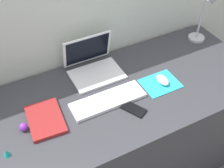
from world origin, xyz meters
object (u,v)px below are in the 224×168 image
(laptop, at_px, (92,63))
(cell_phone, at_px, (134,109))
(notebook_pad, at_px, (45,119))
(toy_figurine_teal, at_px, (6,153))
(keyboard, at_px, (108,100))
(toy_figurine_purple, at_px, (23,127))
(desk_lamp, at_px, (203,20))
(mouse, at_px, (163,80))

(laptop, bearing_deg, cell_phone, -81.51)
(notebook_pad, bearing_deg, toy_figurine_teal, -147.55)
(keyboard, xyz_separation_m, toy_figurine_purple, (-0.45, 0.02, 0.01))
(desk_lamp, relative_size, toy_figurine_purple, 7.48)
(keyboard, distance_m, toy_figurine_purple, 0.45)
(cell_phone, xyz_separation_m, toy_figurine_purple, (-0.55, 0.13, 0.02))
(desk_lamp, bearing_deg, keyboard, -164.56)
(cell_phone, distance_m, desk_lamp, 0.80)
(laptop, xyz_separation_m, notebook_pad, (-0.38, -0.25, -0.04))
(keyboard, bearing_deg, cell_phone, -50.72)
(notebook_pad, distance_m, toy_figurine_purple, 0.11)
(cell_phone, bearing_deg, notebook_pad, 133.57)
(keyboard, distance_m, cell_phone, 0.15)
(laptop, height_order, desk_lamp, desk_lamp)
(keyboard, xyz_separation_m, desk_lamp, (0.80, 0.22, 0.15))
(cell_phone, xyz_separation_m, notebook_pad, (-0.43, 0.14, 0.01))
(laptop, relative_size, keyboard, 0.73)
(cell_phone, distance_m, toy_figurine_teal, 0.65)
(mouse, xyz_separation_m, toy_figurine_teal, (-0.90, -0.08, -0.00))
(toy_figurine_purple, bearing_deg, toy_figurine_teal, -134.78)
(laptop, distance_m, toy_figurine_teal, 0.70)
(keyboard, bearing_deg, notebook_pad, 175.39)
(mouse, height_order, toy_figurine_teal, same)
(laptop, distance_m, toy_figurine_purple, 0.55)
(laptop, height_order, keyboard, laptop)
(cell_phone, relative_size, toy_figurine_teal, 3.44)
(keyboard, distance_m, mouse, 0.35)
(laptop, relative_size, toy_figurine_purple, 6.67)
(notebook_pad, bearing_deg, laptop, 37.60)
(notebook_pad, bearing_deg, mouse, 1.31)
(laptop, bearing_deg, toy_figurine_purple, -152.54)
(mouse, relative_size, notebook_pad, 0.40)
(keyboard, bearing_deg, toy_figurine_teal, -170.94)
(toy_figurine_purple, bearing_deg, desk_lamp, 9.17)
(laptop, xyz_separation_m, desk_lamp, (0.77, -0.05, 0.11))
(notebook_pad, bearing_deg, toy_figurine_purple, -171.15)
(keyboard, xyz_separation_m, cell_phone, (0.09, -0.11, -0.01))
(notebook_pad, bearing_deg, desk_lamp, 14.12)
(cell_phone, bearing_deg, keyboard, 100.96)
(toy_figurine_teal, relative_size, toy_figurine_purple, 0.83)
(toy_figurine_teal, bearing_deg, keyboard, 9.06)
(keyboard, height_order, cell_phone, keyboard)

